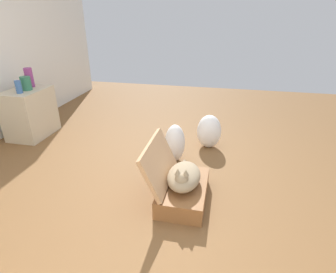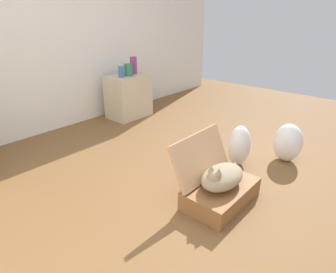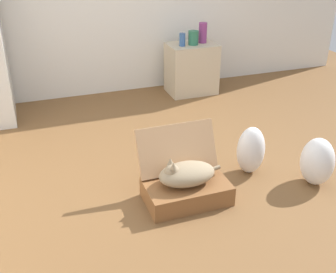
{
  "view_description": "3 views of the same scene",
  "coord_description": "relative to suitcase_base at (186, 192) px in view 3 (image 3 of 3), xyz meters",
  "views": [
    {
      "loc": [
        -2.1,
        -0.62,
        1.52
      ],
      "look_at": [
        0.14,
        -0.14,
        0.47
      ],
      "focal_mm": 29.2,
      "sensor_mm": 36.0,
      "label": 1
    },
    {
      "loc": [
        -1.9,
        -1.3,
        1.44
      ],
      "look_at": [
        -0.1,
        0.28,
        0.4
      ],
      "focal_mm": 30.43,
      "sensor_mm": 36.0,
      "label": 2
    },
    {
      "loc": [
        -1.17,
        -2.8,
        1.91
      ],
      "look_at": [
        -0.08,
        0.26,
        0.26
      ],
      "focal_mm": 44.41,
      "sensor_mm": 36.0,
      "label": 3
    }
  ],
  "objects": [
    {
      "name": "suitcase_lid",
      "position": [
        0.0,
        0.22,
        0.27
      ],
      "size": [
        0.64,
        0.2,
        0.37
      ],
      "primitive_type": "cube",
      "rotation": [
        1.14,
        0.0,
        0.0
      ],
      "color": "tan",
      "rests_on": "suitcase_base"
    },
    {
      "name": "suitcase_base",
      "position": [
        0.0,
        0.0,
        0.0
      ],
      "size": [
        0.64,
        0.39,
        0.16
      ],
      "primitive_type": "cube",
      "color": "brown",
      "rests_on": "ground"
    },
    {
      "name": "vase_tall",
      "position": [
        0.8,
        2.14,
        0.62
      ],
      "size": [
        0.07,
        0.07,
        0.15
      ],
      "primitive_type": "cylinder",
      "color": "#38609E",
      "rests_on": "side_table"
    },
    {
      "name": "plastic_bag_white",
      "position": [
        0.67,
        0.21,
        0.13
      ],
      "size": [
        0.24,
        0.22,
        0.43
      ],
      "primitive_type": "ellipsoid",
      "color": "white",
      "rests_on": "ground"
    },
    {
      "name": "plastic_bag_clear",
      "position": [
        1.09,
        -0.13,
        0.12
      ],
      "size": [
        0.26,
        0.29,
        0.41
      ],
      "primitive_type": "ellipsoid",
      "color": "white",
      "rests_on": "ground"
    },
    {
      "name": "cat",
      "position": [
        -0.01,
        0.0,
        0.16
      ],
      "size": [
        0.52,
        0.28,
        0.22
      ],
      "color": "#998466",
      "rests_on": "suitcase_base"
    },
    {
      "name": "vase_round",
      "position": [
        0.94,
        2.15,
        0.63
      ],
      "size": [
        0.12,
        0.12,
        0.17
      ],
      "primitive_type": "cylinder",
      "color": "#2D7051",
      "rests_on": "side_table"
    },
    {
      "name": "vase_short",
      "position": [
        1.09,
        2.21,
        0.66
      ],
      "size": [
        0.1,
        0.1,
        0.24
      ],
      "primitive_type": "cylinder",
      "color": "#8C387A",
      "rests_on": "side_table"
    },
    {
      "name": "side_table",
      "position": [
        0.94,
        2.19,
        0.23
      ],
      "size": [
        0.59,
        0.42,
        0.62
      ],
      "primitive_type": "cube",
      "color": "beige",
      "rests_on": "ground"
    },
    {
      "name": "ground_plane",
      "position": [
        0.14,
        0.34,
        -0.08
      ],
      "size": [
        7.68,
        7.68,
        0.0
      ],
      "primitive_type": "plane",
      "color": "brown",
      "rests_on": "ground"
    }
  ]
}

